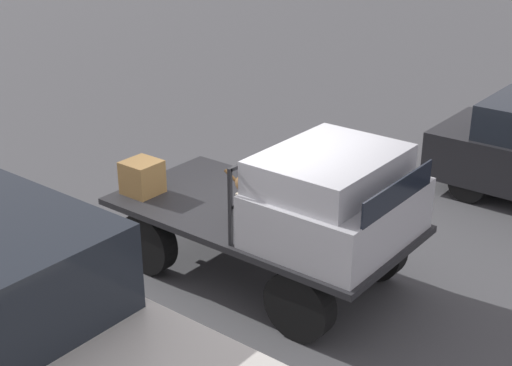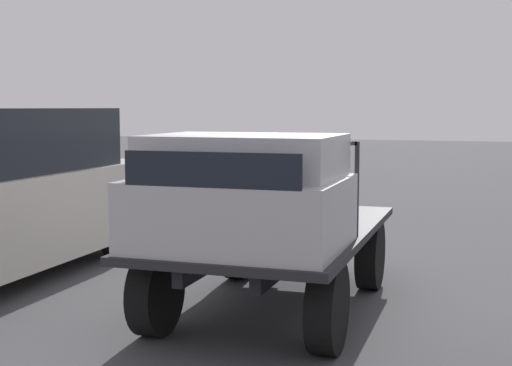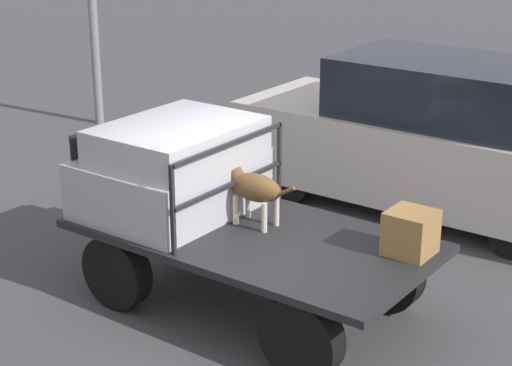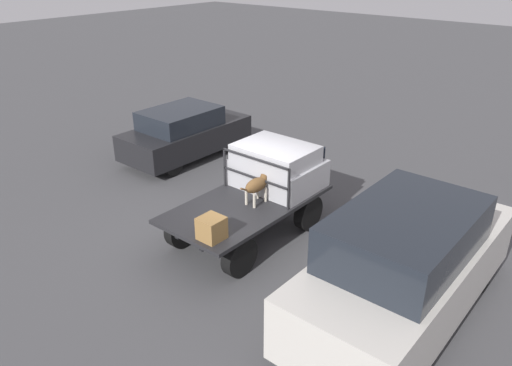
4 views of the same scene
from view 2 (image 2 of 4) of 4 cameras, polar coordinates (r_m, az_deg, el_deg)
name	(u,v)px [view 2 (image 2 of 4)]	position (r m, az deg, el deg)	size (l,w,h in m)	color
ground_plane	(275,309)	(7.70, 1.55, -10.03)	(80.00, 80.00, 0.00)	#474749
flatbed_truck	(275,251)	(7.55, 1.56, -5.48)	(3.79, 1.96, 0.88)	black
truck_cab	(242,194)	(6.43, -1.10, -0.88)	(1.50, 1.84, 1.01)	#B7B7BC
truck_headboard	(268,172)	(7.16, 0.96, 0.92)	(0.04, 1.84, 0.93)	#232326
dog	(254,188)	(7.36, -0.17, -0.41)	(1.00, 0.30, 0.69)	beige
cargo_crate	(274,189)	(9.10, 1.42, -0.46)	(0.44, 0.44, 0.44)	olive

